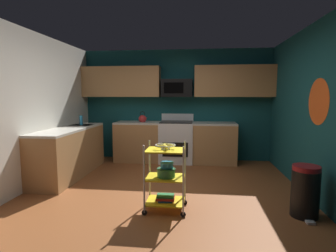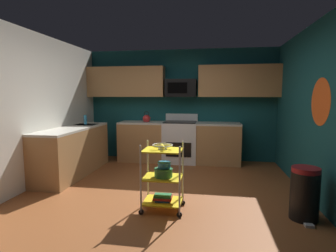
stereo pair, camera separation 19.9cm
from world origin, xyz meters
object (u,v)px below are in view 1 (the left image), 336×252
kettle (143,119)px  trash_can (305,191)px  rolling_cart (165,177)px  microwave (177,88)px  mixing_bowl_large (166,172)px  book_stack (165,198)px  oven_range (176,141)px  mixing_bowl_small (167,165)px  fruit_bowl (165,146)px  dish_soap_bottle (81,120)px

kettle → trash_can: 3.80m
rolling_cart → kettle: (-0.87, 2.65, 0.54)m
microwave → mixing_bowl_large: (0.09, -2.76, -1.18)m
book_stack → oven_range: bearing=91.7°
oven_range → rolling_cart: 2.66m
mixing_bowl_small → book_stack: bearing=-120.3°
kettle → microwave: bearing=7.8°
rolling_cart → mixing_bowl_large: rolling_cart is taller
microwave → book_stack: size_ratio=2.81×
oven_range → mixing_bowl_large: oven_range is taller
fruit_bowl → book_stack: bearing=-82.9°
dish_soap_bottle → oven_range: bearing=21.8°
fruit_bowl → dish_soap_bottle: size_ratio=1.36×
microwave → trash_can: (1.86, -2.74, -1.37)m
oven_range → kettle: bearing=-179.7°
rolling_cart → kettle: 2.84m
mixing_bowl_small → trash_can: trash_can is taller
fruit_bowl → trash_can: 1.87m
fruit_bowl → microwave: bearing=91.6°
fruit_bowl → book_stack: (0.00, -0.00, -0.71)m
mixing_bowl_large → rolling_cart: bearing=-180.0°
fruit_bowl → trash_can: fruit_bowl is taller
oven_range → trash_can: oven_range is taller
microwave → kettle: 1.06m
mixing_bowl_large → mixing_bowl_small: (0.01, 0.03, 0.10)m
microwave → trash_can: bearing=-55.8°
microwave → kettle: (-0.79, -0.11, -0.70)m
mixing_bowl_large → mixing_bowl_small: mixing_bowl_small is taller
oven_range → fruit_bowl: oven_range is taller
mixing_bowl_small → dish_soap_bottle: 2.78m
microwave → mixing_bowl_small: size_ratio=3.85×
rolling_cart → fruit_bowl: bearing=93.6°
rolling_cart → mixing_bowl_small: 0.17m
mixing_bowl_large → kettle: bearing=108.3°
dish_soap_bottle → trash_can: size_ratio=0.30×
mixing_bowl_large → trash_can: bearing=0.6°
microwave → trash_can: microwave is taller
oven_range → dish_soap_bottle: 2.15m
mixing_bowl_small → book_stack: mixing_bowl_small is taller
oven_range → trash_can: 3.23m
dish_soap_bottle → trash_can: dish_soap_bottle is taller
dish_soap_bottle → book_stack: bearing=-43.2°
mixing_bowl_small → kettle: bearing=108.6°
mixing_bowl_small → book_stack: (-0.02, -0.03, -0.45)m
fruit_bowl → mixing_bowl_large: size_ratio=1.08×
mixing_bowl_large → dish_soap_bottle: size_ratio=1.26×
fruit_bowl → dish_soap_bottle: bearing=136.8°
mixing_bowl_large → mixing_bowl_small: size_ratio=1.38×
microwave → oven_range: bearing=-89.7°
dish_soap_bottle → fruit_bowl: bearing=-43.2°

